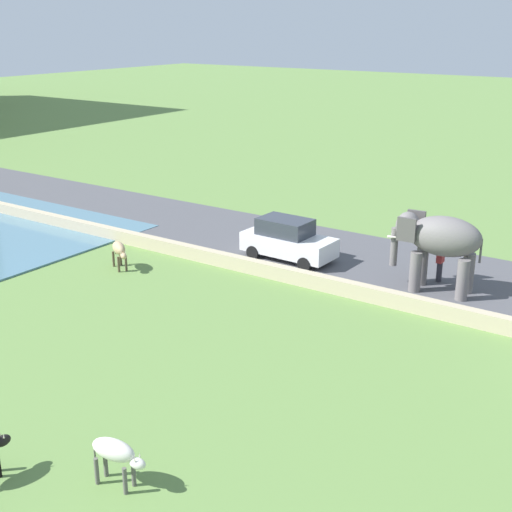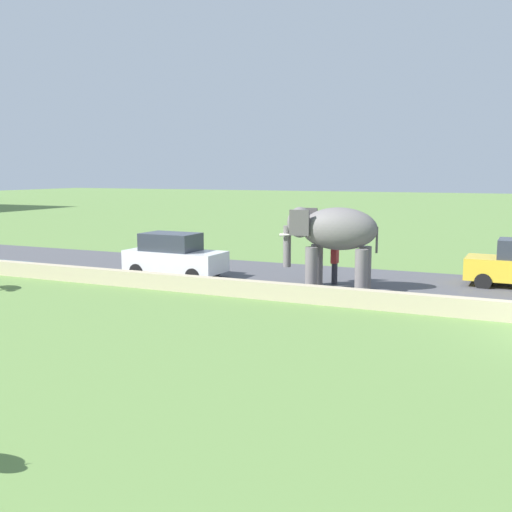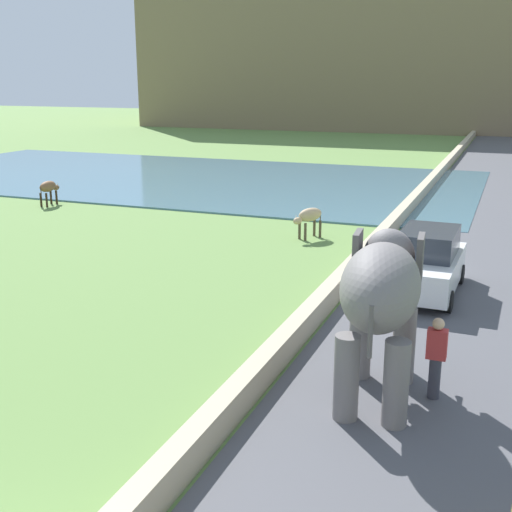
# 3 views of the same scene
# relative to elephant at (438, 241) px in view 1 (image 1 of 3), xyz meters

# --- Properties ---
(road_surface) EXTENTS (7.00, 120.00, 0.06)m
(road_surface) POSITION_rel_elephant_xyz_m (1.59, 12.24, -2.01)
(road_surface) COLOR #4C4C51
(road_surface) RESTS_ON ground
(barrier_wall) EXTENTS (0.40, 110.00, 0.58)m
(barrier_wall) POSITION_rel_elephant_xyz_m (-2.21, 10.24, -1.75)
(barrier_wall) COLOR tan
(barrier_wall) RESTS_ON ground
(elephant) EXTENTS (1.63, 3.52, 2.99)m
(elephant) POSITION_rel_elephant_xyz_m (0.00, 0.00, 0.00)
(elephant) COLOR slate
(elephant) RESTS_ON ground
(person_beside_elephant) EXTENTS (0.36, 0.22, 1.63)m
(person_beside_elephant) POSITION_rel_elephant_xyz_m (1.02, 0.21, -1.16)
(person_beside_elephant) COLOR #33333D
(person_beside_elephant) RESTS_ON ground
(car_white) EXTENTS (1.87, 4.04, 1.80)m
(car_white) POSITION_rel_elephant_xyz_m (0.02, 6.55, -1.14)
(car_white) COLOR white
(car_white) RESTS_ON ground
(cow_white) EXTENTS (0.58, 1.42, 1.15)m
(cow_white) POSITION_rel_elephant_xyz_m (-15.03, 1.56, -1.20)
(cow_white) COLOR silver
(cow_white) RESTS_ON ground
(cow_tan) EXTENTS (0.96, 1.38, 1.15)m
(cow_tan) POSITION_rel_elephant_xyz_m (-4.89, 11.62, -1.20)
(cow_tan) COLOR tan
(cow_tan) RESTS_ON ground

